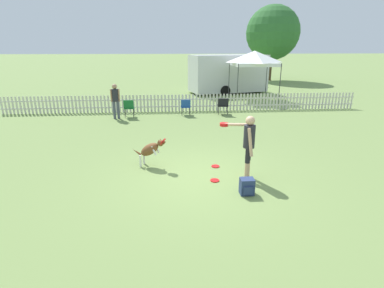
{
  "coord_description": "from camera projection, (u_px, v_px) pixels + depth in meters",
  "views": [
    {
      "loc": [
        -0.83,
        -7.03,
        3.22
      ],
      "look_at": [
        -0.23,
        0.38,
        0.77
      ],
      "focal_mm": 28.0,
      "sensor_mm": 36.0,
      "label": 1
    }
  ],
  "objects": [
    {
      "name": "ground_plane",
      "position": [
        202.0,
        177.0,
        7.73
      ],
      "size": [
        240.0,
        240.0,
        0.0
      ],
      "primitive_type": "plane",
      "color": "olive"
    },
    {
      "name": "handler_person",
      "position": [
        247.0,
        140.0,
        7.36
      ],
      "size": [
        0.84,
        0.9,
        1.62
      ],
      "rotation": [
        0.0,
        0.0,
        1.2
      ],
      "color": "tan",
      "rests_on": "ground_plane"
    },
    {
      "name": "leaping_dog",
      "position": [
        151.0,
        149.0,
        8.24
      ],
      "size": [
        1.01,
        0.54,
        0.86
      ],
      "rotation": [
        0.0,
        0.0,
        -1.95
      ],
      "color": "brown",
      "rests_on": "ground_plane"
    },
    {
      "name": "frisbee_near_handler",
      "position": [
        215.0,
        166.0,
        8.36
      ],
      "size": [
        0.22,
        0.22,
        0.02
      ],
      "color": "red",
      "rests_on": "ground_plane"
    },
    {
      "name": "frisbee_near_dog",
      "position": [
        215.0,
        180.0,
        7.49
      ],
      "size": [
        0.22,
        0.22,
        0.02
      ],
      "color": "red",
      "rests_on": "ground_plane"
    },
    {
      "name": "backpack_on_grass",
      "position": [
        247.0,
        187.0,
        6.78
      ],
      "size": [
        0.31,
        0.29,
        0.37
      ],
      "color": "navy",
      "rests_on": "ground_plane"
    },
    {
      "name": "picket_fence",
      "position": [
        184.0,
        103.0,
        15.27
      ],
      "size": [
        18.05,
        0.04,
        0.87
      ],
      "color": "beige",
      "rests_on": "ground_plane"
    },
    {
      "name": "folding_chair_blue_left",
      "position": [
        129.0,
        107.0,
        13.94
      ],
      "size": [
        0.49,
        0.51,
        0.84
      ],
      "rotation": [
        0.0,
        0.0,
        3.2
      ],
      "color": "#333338",
      "rests_on": "ground_plane"
    },
    {
      "name": "folding_chair_center",
      "position": [
        223.0,
        105.0,
        14.56
      ],
      "size": [
        0.57,
        0.58,
        0.82
      ],
      "rotation": [
        0.0,
        0.0,
        3.03
      ],
      "color": "#333338",
      "rests_on": "ground_plane"
    },
    {
      "name": "folding_chair_green_right",
      "position": [
        186.0,
        106.0,
        14.39
      ],
      "size": [
        0.47,
        0.49,
        0.78
      ],
      "rotation": [
        0.0,
        0.0,
        3.11
      ],
      "color": "#333338",
      "rests_on": "ground_plane"
    },
    {
      "name": "canopy_tent_main",
      "position": [
        254.0,
        58.0,
        17.99
      ],
      "size": [
        2.54,
        2.54,
        2.93
      ],
      "color": "#333338",
      "rests_on": "ground_plane"
    },
    {
      "name": "spectator_standing",
      "position": [
        115.0,
        98.0,
        13.57
      ],
      "size": [
        0.41,
        0.27,
        1.59
      ],
      "rotation": [
        0.0,
        0.0,
        3.22
      ],
      "color": "#474C5B",
      "rests_on": "ground_plane"
    },
    {
      "name": "equipment_trailer",
      "position": [
        228.0,
        73.0,
        20.92
      ],
      "size": [
        6.1,
        3.34,
        2.62
      ],
      "rotation": [
        0.0,
        0.0,
        0.22
      ],
      "color": "silver",
      "rests_on": "ground_plane"
    },
    {
      "name": "tree_left_grove",
      "position": [
        273.0,
        33.0,
        27.65
      ],
      "size": [
        4.9,
        4.9,
        6.8
      ],
      "color": "#4C3823",
      "rests_on": "ground_plane"
    }
  ]
}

